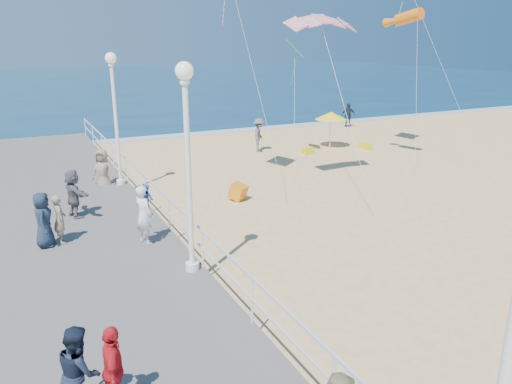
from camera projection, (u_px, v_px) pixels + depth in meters
name	position (u px, v px, depth m)	size (l,w,h in m)	color
ground	(356.00, 248.00, 15.50)	(160.00, 160.00, 0.00)	#EBC07B
ocean	(77.00, 84.00, 71.24)	(160.00, 90.00, 0.05)	#0C2C49
surf_line	(167.00, 136.00, 33.07)	(160.00, 1.20, 0.04)	white
boardwalk	(110.00, 294.00, 12.28)	(5.00, 44.00, 0.40)	slate
railing	(202.00, 238.00, 13.00)	(0.05, 42.00, 0.55)	white
lamp_post_mid	(187.00, 148.00, 12.17)	(0.44, 0.44, 5.32)	white
lamp_post_far	(115.00, 106.00, 19.88)	(0.44, 0.44, 5.32)	white
woman_holding_toddler	(144.00, 215.00, 14.56)	(0.65, 0.43, 1.78)	white
toddler_held	(146.00, 199.00, 14.63)	(0.44, 0.35, 0.91)	blue
spectator_3	(114.00, 371.00, 7.91)	(0.91, 0.38, 1.54)	red
spectator_4	(43.00, 220.00, 14.37)	(0.80, 0.52, 1.65)	#1A273B
spectator_5	(73.00, 194.00, 16.78)	(1.54, 0.49, 1.66)	slate
spectator_6	(60.00, 219.00, 14.67)	(0.54, 0.35, 1.48)	gray
spectator_7	(79.00, 371.00, 7.86)	(0.77, 0.60, 1.59)	#171F33
beach_walker_a	(259.00, 135.00, 28.49)	(1.24, 0.71, 1.92)	#5A5A5F
beach_walker_b	(348.00, 115.00, 36.54)	(1.02, 0.42, 1.74)	#1B273C
beach_walker_c	(103.00, 172.00, 20.68)	(0.92, 0.60, 1.88)	gray
box_kite	(238.00, 193.00, 19.94)	(0.55, 0.55, 0.60)	#D04D0C
beach_umbrella	(331.00, 116.00, 29.17)	(1.90, 1.90, 2.14)	white
beach_chair_left	(308.00, 151.00, 28.01)	(0.55, 0.55, 0.40)	yellow
beach_chair_right	(366.00, 146.00, 29.23)	(0.55, 0.55, 0.40)	yellow
kite_parafoil	(322.00, 19.00, 19.77)	(3.14, 0.90, 0.30)	#D11845
kite_windsock	(409.00, 17.00, 23.53)	(0.56, 0.56, 2.22)	orange
kite_diamond_green	(295.00, 48.00, 25.21)	(1.19, 1.19, 0.02)	#23A559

